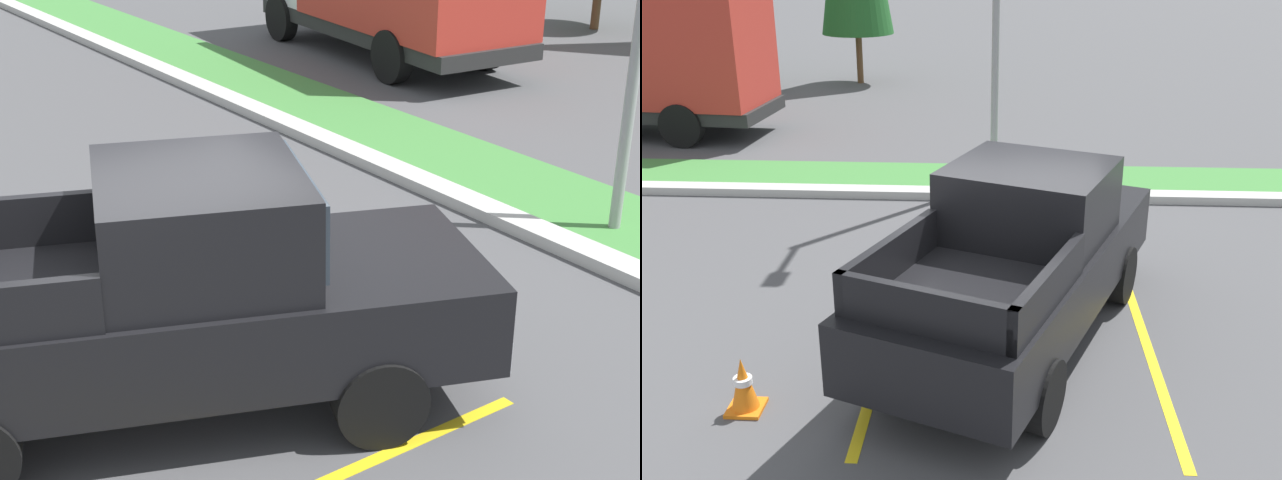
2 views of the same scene
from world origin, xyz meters
TOP-DOWN VIEW (x-y plane):
  - ground_plane at (0.00, 0.00)m, footprint 120.00×120.00m
  - parking_line_near at (-1.32, -0.22)m, footprint 0.12×4.80m
  - parking_line_far at (1.78, -0.22)m, footprint 0.12×4.80m
  - curb_strip at (0.00, 5.00)m, footprint 56.00×0.40m
  - grass_median at (0.00, 6.10)m, footprint 56.00×1.80m
  - pickup_truck_main at (0.25, -0.18)m, footprint 3.69×5.54m
  - traffic_cone at (-2.56, -1.84)m, footprint 0.36×0.36m

SIDE VIEW (x-z plane):
  - ground_plane at x=0.00m, z-range 0.00..0.00m
  - parking_line_near at x=-1.32m, z-range 0.00..0.01m
  - parking_line_far at x=1.78m, z-range 0.00..0.01m
  - grass_median at x=0.00m, z-range 0.00..0.06m
  - curb_strip at x=0.00m, z-range 0.00..0.15m
  - traffic_cone at x=-2.56m, z-range -0.01..0.59m
  - pickup_truck_main at x=0.25m, z-range -0.01..2.09m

